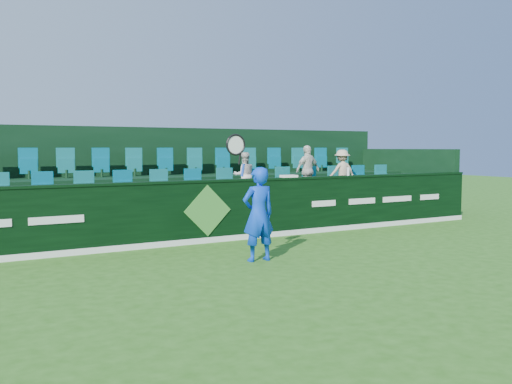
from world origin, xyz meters
TOP-DOWN VIEW (x-y plane):
  - ground at (0.00, 0.00)m, footprint 60.00×60.00m
  - sponsor_hoarding at (0.00, 4.00)m, footprint 16.00×0.25m
  - stand_tier_front at (0.00, 5.10)m, footprint 16.00×2.00m
  - stand_tier_back at (0.00, 7.00)m, footprint 16.00×1.80m
  - stand_rear at (0.00, 7.44)m, footprint 16.00×4.10m
  - seat_row_front at (0.00, 5.50)m, footprint 13.50×0.50m
  - seat_row_back at (0.00, 7.30)m, footprint 13.50×0.50m
  - tennis_player at (-0.05, 1.68)m, footprint 1.05×0.42m
  - spectator_left at (1.59, 5.12)m, footprint 0.64×0.56m
  - spectator_middle at (3.50, 5.12)m, footprint 0.79×0.40m
  - spectator_right at (4.64, 5.12)m, footprint 0.83×0.56m
  - towel at (2.16, 4.00)m, footprint 0.37×0.24m
  - drinks_bottle at (3.93, 4.00)m, footprint 0.06×0.06m

SIDE VIEW (x-z plane):
  - ground at x=0.00m, z-range 0.00..0.00m
  - stand_tier_front at x=0.00m, z-range 0.00..0.80m
  - stand_tier_back at x=0.00m, z-range 0.00..1.30m
  - sponsor_hoarding at x=0.00m, z-range 0.00..1.35m
  - tennis_player at x=-0.05m, z-range -0.29..2.02m
  - seat_row_front at x=0.00m, z-range 0.80..1.40m
  - stand_rear at x=0.00m, z-range -0.08..2.52m
  - spectator_left at x=1.59m, z-range 0.80..1.93m
  - towel at x=2.16m, z-range 1.35..1.40m
  - spectator_right at x=4.64m, z-range 0.80..1.99m
  - drinks_bottle at x=3.93m, z-range 1.35..1.55m
  - spectator_middle at x=3.50m, z-range 0.80..2.10m
  - seat_row_back at x=0.00m, z-range 1.30..1.90m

